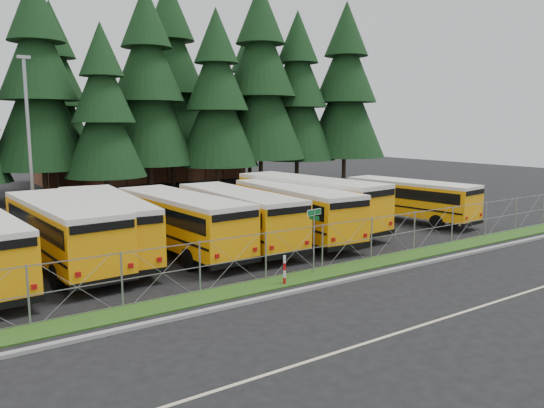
{
  "coord_description": "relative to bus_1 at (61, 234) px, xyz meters",
  "views": [
    {
      "loc": [
        -15.68,
        -18.62,
        6.37
      ],
      "look_at": [
        -0.29,
        4.0,
        2.2
      ],
      "focal_mm": 35.0,
      "sensor_mm": 36.0,
      "label": 1
    }
  ],
  "objects": [
    {
      "name": "conifer_5",
      "position": [
        12.68,
        21.51,
        7.68
      ],
      "size": [
        8.31,
        8.31,
        18.39
      ],
      "primitive_type": null,
      "color": "black",
      "rests_on": "ground"
    },
    {
      "name": "street_sign",
      "position": [
        8.58,
        -7.25,
        0.52
      ],
      "size": [
        0.83,
        0.55,
        2.81
      ],
      "color": "#989AA0",
      "rests_on": "ground"
    },
    {
      "name": "bus_3",
      "position": [
        5.39,
        -0.52,
        -0.05
      ],
      "size": [
        3.33,
        11.34,
        2.94
      ],
      "primitive_type": null,
      "rotation": [
        0.0,
        0.0,
        0.06
      ],
      "color": "#FFA008",
      "rests_on": "ground"
    },
    {
      "name": "ground",
      "position": [
        10.45,
        -5.77,
        -1.51
      ],
      "size": [
        120.0,
        120.0,
        0.0
      ],
      "primitive_type": "plane",
      "color": "black",
      "rests_on": "ground"
    },
    {
      "name": "conifer_12",
      "position": [
        17.11,
        26.68,
        8.81
      ],
      "size": [
        9.33,
        9.33,
        20.64
      ],
      "primitive_type": null,
      "color": "black",
      "rests_on": "ground"
    },
    {
      "name": "bus_1",
      "position": [
        0.0,
        0.0,
        0.0
      ],
      "size": [
        3.41,
        11.69,
        3.03
      ],
      "primitive_type": null,
      "rotation": [
        0.0,
        0.0,
        0.06
      ],
      "color": "#FFA008",
      "rests_on": "ground"
    },
    {
      "name": "light_standard",
      "position": [
        0.45,
        8.77,
        3.99
      ],
      "size": [
        0.7,
        0.35,
        10.14
      ],
      "color": "#989AA0",
      "rests_on": "ground"
    },
    {
      "name": "bus_4",
      "position": [
        8.54,
        -0.64,
        -0.05
      ],
      "size": [
        2.95,
        11.2,
        2.92
      ],
      "primitive_type": null,
      "rotation": [
        0.0,
        0.0,
        -0.03
      ],
      "color": "#FFA008",
      "rests_on": "ground"
    },
    {
      "name": "conifer_4",
      "position": [
        7.73,
        18.49,
        5.62
      ],
      "size": [
        6.45,
        6.45,
        14.26
      ],
      "primitive_type": null,
      "color": "black",
      "rests_on": "ground"
    },
    {
      "name": "conifer_3",
      "position": [
        3.76,
        22.15,
        7.57
      ],
      "size": [
        8.22,
        8.22,
        18.17
      ],
      "primitive_type": null,
      "color": "black",
      "rests_on": "ground"
    },
    {
      "name": "grass_verge",
      "position": [
        10.45,
        -7.47,
        -1.48
      ],
      "size": [
        50.0,
        1.4,
        0.06
      ],
      "primitive_type": "cube",
      "color": "#214513",
      "rests_on": "ground"
    },
    {
      "name": "bus_5",
      "position": [
        12.03,
        -0.94,
        -0.04
      ],
      "size": [
        3.43,
        11.4,
        2.95
      ],
      "primitive_type": null,
      "rotation": [
        0.0,
        0.0,
        -0.07
      ],
      "color": "#FFA008",
      "rests_on": "ground"
    },
    {
      "name": "conifer_9",
      "position": [
        33.57,
        18.74,
        7.99
      ],
      "size": [
        8.59,
        8.59,
        19.0
      ],
      "primitive_type": null,
      "color": "black",
      "rests_on": "ground"
    },
    {
      "name": "conifer_8",
      "position": [
        28.28,
        20.21,
        7.35
      ],
      "size": [
        8.02,
        8.02,
        17.73
      ],
      "primitive_type": null,
      "color": "black",
      "rests_on": "ground"
    },
    {
      "name": "conifer_13",
      "position": [
        26.67,
        27.01,
        7.01
      ],
      "size": [
        7.7,
        7.7,
        17.04
      ],
      "primitive_type": null,
      "color": "black",
      "rests_on": "ground"
    },
    {
      "name": "chainlink_fence",
      "position": [
        10.45,
        -6.77,
        -0.51
      ],
      "size": [
        44.0,
        0.1,
        2.0
      ],
      "primitive_type": null,
      "color": "#989AA0",
      "rests_on": "ground"
    },
    {
      "name": "striped_bollard",
      "position": [
        6.65,
        -7.81,
        -0.91
      ],
      "size": [
        0.11,
        0.11,
        1.2
      ],
      "primitive_type": "cylinder",
      "color": "#B20C0C",
      "rests_on": "ground"
    },
    {
      "name": "bus_2",
      "position": [
        1.98,
        0.36,
        0.01
      ],
      "size": [
        3.66,
        11.77,
        3.04
      ],
      "primitive_type": null,
      "rotation": [
        0.0,
        0.0,
        -0.08
      ],
      "color": "#FFA008",
      "rests_on": "ground"
    },
    {
      "name": "conifer_11",
      "position": [
        6.23,
        28.45,
        7.24
      ],
      "size": [
        7.92,
        7.92,
        17.51
      ],
      "primitive_type": null,
      "color": "black",
      "rests_on": "ground"
    },
    {
      "name": "bus_east",
      "position": [
        21.34,
        -0.92,
        -0.17
      ],
      "size": [
        3.86,
        10.51,
        2.69
      ],
      "primitive_type": null,
      "rotation": [
        0.0,
        0.0,
        0.14
      ],
      "color": "#FFA008",
      "rests_on": "ground"
    },
    {
      "name": "bus_6",
      "position": [
        14.04,
        0.46,
        0.07
      ],
      "size": [
        4.09,
        12.33,
        3.17
      ],
      "primitive_type": null,
      "rotation": [
        0.0,
        0.0,
        0.1
      ],
      "color": "#FFA008",
      "rests_on": "ground"
    },
    {
      "name": "conifer_6",
      "position": [
        18.4,
        19.31,
        6.84
      ],
      "size": [
        7.56,
        7.56,
        16.72
      ],
      "primitive_type": null,
      "color": "black",
      "rests_on": "ground"
    },
    {
      "name": "conifer_7",
      "position": [
        23.72,
        20.14,
        8.41
      ],
      "size": [
        8.98,
        8.98,
        19.85
      ],
      "primitive_type": null,
      "color": "black",
      "rests_on": "ground"
    },
    {
      "name": "brick_building",
      "position": [
        16.45,
        34.23,
        1.49
      ],
      "size": [
        22.0,
        10.0,
        6.0
      ],
      "primitive_type": "cube",
      "color": "brown",
      "rests_on": "ground"
    },
    {
      "name": "curb",
      "position": [
        10.45,
        -8.87,
        -1.45
      ],
      "size": [
        50.0,
        0.25,
        0.12
      ],
      "primitive_type": "cube",
      "color": "gray",
      "rests_on": "ground"
    },
    {
      "name": "road_lane_line",
      "position": [
        10.45,
        -13.77,
        -1.51
      ],
      "size": [
        50.0,
        0.12,
        0.01
      ],
      "primitive_type": "cube",
      "color": "beige",
      "rests_on": "ground"
    }
  ]
}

